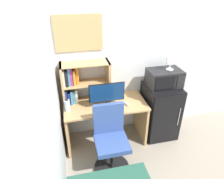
% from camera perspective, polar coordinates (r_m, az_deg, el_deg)
% --- Properties ---
extents(wall_back, '(6.40, 0.04, 2.60)m').
position_cam_1_polar(wall_back, '(3.51, 18.75, 9.43)').
color(wall_back, silver).
rests_on(wall_back, ground_plane).
extents(wall_left, '(0.04, 4.40, 2.60)m').
position_cam_1_polar(wall_left, '(1.62, -18.19, -14.08)').
color(wall_left, silver).
rests_on(wall_left, ground_plane).
extents(desk, '(1.25, 0.62, 0.73)m').
position_cam_1_polar(desk, '(3.14, -1.92, -7.51)').
color(desk, tan).
rests_on(desk, ground_plane).
extents(hutch_bookshelf, '(0.71, 0.29, 0.62)m').
position_cam_1_polar(hutch_bookshelf, '(2.97, -9.79, 2.25)').
color(hutch_bookshelf, tan).
rests_on(hutch_bookshelf, desk).
extents(monitor, '(0.52, 0.17, 0.38)m').
position_cam_1_polar(monitor, '(2.85, -1.47, -1.26)').
color(monitor, black).
rests_on(monitor, desk).
extents(keyboard, '(0.43, 0.14, 0.02)m').
position_cam_1_polar(keyboard, '(2.93, -1.02, -4.99)').
color(keyboard, silver).
rests_on(keyboard, desk).
extents(computer_mouse, '(0.06, 0.10, 0.04)m').
position_cam_1_polar(computer_mouse, '(2.99, 4.42, -4.10)').
color(computer_mouse, silver).
rests_on(computer_mouse, desk).
extents(water_bottle, '(0.08, 0.08, 0.20)m').
position_cam_1_polar(water_bottle, '(2.88, -12.79, -4.50)').
color(water_bottle, silver).
rests_on(water_bottle, desk).
extents(mini_fridge, '(0.53, 0.57, 0.92)m').
position_cam_1_polar(mini_fridge, '(3.44, 13.63, -5.99)').
color(mini_fridge, black).
rests_on(mini_fridge, ground_plane).
extents(microwave, '(0.51, 0.36, 0.28)m').
position_cam_1_polar(microwave, '(3.15, 14.84, 3.09)').
color(microwave, black).
rests_on(microwave, mini_fridge).
extents(desk_fan, '(0.16, 0.11, 0.24)m').
position_cam_1_polar(desk_fan, '(3.07, 16.71, 7.74)').
color(desk_fan, silver).
rests_on(desk_fan, microwave).
extents(desk_chair, '(0.50, 0.50, 0.98)m').
position_cam_1_polar(desk_chair, '(2.79, -0.39, -15.14)').
color(desk_chair, black).
rests_on(desk_chair, ground_plane).
extents(wall_corkboard, '(0.67, 0.02, 0.50)m').
position_cam_1_polar(wall_corkboard, '(2.87, -9.68, 15.79)').
color(wall_corkboard, tan).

